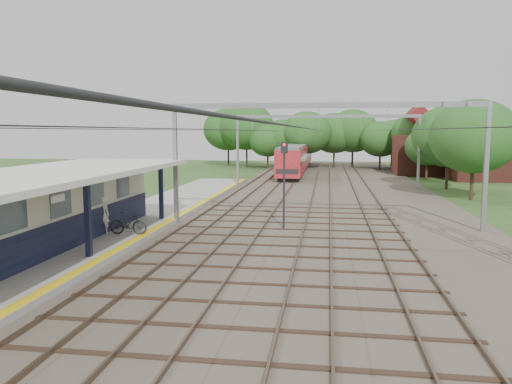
{
  "coord_description": "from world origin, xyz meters",
  "views": [
    {
      "loc": [
        3.73,
        -12.77,
        5.42
      ],
      "look_at": [
        -0.79,
        18.39,
        1.6
      ],
      "focal_mm": 35.0,
      "sensor_mm": 36.0,
      "label": 1
    }
  ],
  "objects_px": {
    "bicycle": "(128,223)",
    "person": "(102,215)",
    "train": "(297,156)",
    "signal_post": "(284,173)"
  },
  "relations": [
    {
      "from": "signal_post",
      "to": "train",
      "type": "bearing_deg",
      "value": 108.9
    },
    {
      "from": "person",
      "to": "signal_post",
      "type": "height_order",
      "value": "signal_post"
    },
    {
      "from": "bicycle",
      "to": "signal_post",
      "type": "distance_m",
      "value": 8.7
    },
    {
      "from": "bicycle",
      "to": "train",
      "type": "distance_m",
      "value": 46.11
    },
    {
      "from": "person",
      "to": "bicycle",
      "type": "relative_size",
      "value": 1.0
    },
    {
      "from": "person",
      "to": "train",
      "type": "distance_m",
      "value": 46.3
    },
    {
      "from": "train",
      "to": "bicycle",
      "type": "bearing_deg",
      "value": -96.88
    },
    {
      "from": "bicycle",
      "to": "person",
      "type": "bearing_deg",
      "value": 88.01
    },
    {
      "from": "bicycle",
      "to": "signal_post",
      "type": "relative_size",
      "value": 0.39
    },
    {
      "from": "person",
      "to": "train",
      "type": "relative_size",
      "value": 0.05
    }
  ]
}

